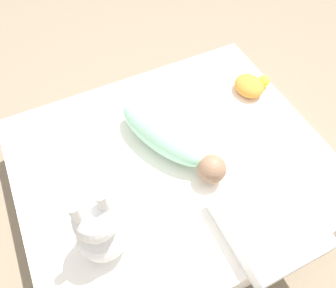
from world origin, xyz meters
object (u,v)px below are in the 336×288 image
object	(u,v)px
swaddled_baby	(168,137)
pillow	(268,224)
bunny_plush	(100,229)
turtle_plush	(251,85)

from	to	relation	value
swaddled_baby	pillow	size ratio (longest dim) A/B	1.55
bunny_plush	turtle_plush	size ratio (longest dim) A/B	1.97
swaddled_baby	pillow	xyz separation A→B (m)	(0.15, -0.43, -0.03)
pillow	turtle_plush	world-z (taller)	pillow
pillow	turtle_plush	size ratio (longest dim) A/B	1.89
swaddled_baby	pillow	distance (m)	0.46
swaddled_baby	turtle_plush	bearing A→B (deg)	81.62
pillow	bunny_plush	size ratio (longest dim) A/B	0.96
pillow	bunny_plush	xyz separation A→B (m)	(-0.49, 0.18, 0.09)
turtle_plush	swaddled_baby	bearing A→B (deg)	-165.46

